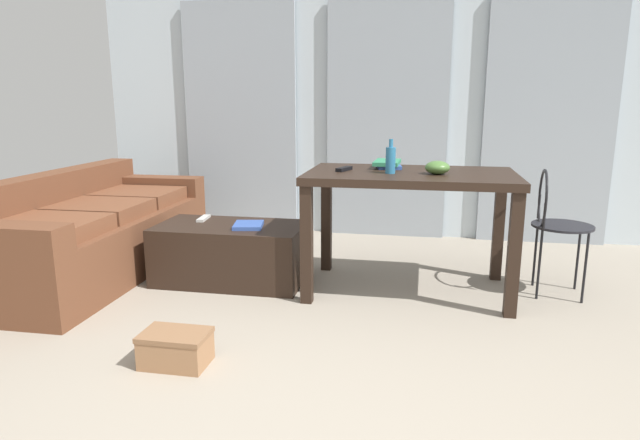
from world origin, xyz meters
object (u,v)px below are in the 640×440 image
at_px(craft_table, 410,189).
at_px(magazine, 248,225).
at_px(bowl, 437,168).
at_px(wire_chair, 553,216).
at_px(book_stack, 388,164).
at_px(shoebox, 176,348).
at_px(couch, 90,233).
at_px(tv_remote_primary, 204,218).
at_px(tv_remote_on_table, 344,169).
at_px(coffee_table, 231,253).
at_px(bottle_near, 391,160).

height_order(craft_table, magazine, craft_table).
xyz_separation_m(craft_table, bowl, (0.16, -0.07, 0.15)).
distance_m(wire_chair, book_stack, 1.10).
bearing_deg(shoebox, couch, 135.41).
distance_m(tv_remote_primary, shoebox, 1.43).
relative_size(craft_table, bowl, 8.67).
bearing_deg(tv_remote_primary, bowl, -10.80).
distance_m(wire_chair, tv_remote_on_table, 1.35).
bearing_deg(tv_remote_on_table, bowl, 13.03).
xyz_separation_m(coffee_table, book_stack, (1.04, 0.24, 0.61)).
distance_m(wire_chair, magazine, 1.96).
relative_size(wire_chair, tv_remote_primary, 4.37).
distance_m(craft_table, tv_remote_on_table, 0.44).
bearing_deg(book_stack, craft_table, -50.88).
xyz_separation_m(coffee_table, bottle_near, (1.08, -0.05, 0.67)).
xyz_separation_m(craft_table, book_stack, (-0.16, 0.20, 0.14)).
bearing_deg(tv_remote_on_table, coffee_table, -159.65).
distance_m(couch, tv_remote_on_table, 1.91).
bearing_deg(coffee_table, bottle_near, -2.47).
xyz_separation_m(couch, craft_table, (2.27, 0.04, 0.38)).
distance_m(couch, magazine, 1.22).
bearing_deg(bottle_near, couch, 178.84).
height_order(bottle_near, book_stack, bottle_near).
bearing_deg(tv_remote_primary, magazine, -27.91).
xyz_separation_m(craft_table, shoebox, (-1.04, -1.25, -0.59)).
height_order(wire_chair, shoebox, wire_chair).
relative_size(coffee_table, tv_remote_on_table, 6.33).
height_order(coffee_table, shoebox, coffee_table).
bearing_deg(couch, bowl, -0.65).
xyz_separation_m(bottle_near, magazine, (-0.93, 0.01, -0.46)).
xyz_separation_m(couch, tv_remote_primary, (0.82, 0.13, 0.12)).
bearing_deg(wire_chair, couch, -177.19).
height_order(bowl, magazine, bowl).
xyz_separation_m(bottle_near, bowl, (0.29, 0.02, -0.04)).
bearing_deg(bottle_near, magazine, 179.45).
xyz_separation_m(coffee_table, tv_remote_primary, (-0.24, 0.12, 0.21)).
xyz_separation_m(coffee_table, wire_chair, (2.09, 0.15, 0.31)).
xyz_separation_m(bowl, tv_remote_primary, (-1.60, 0.15, -0.42)).
height_order(couch, coffee_table, couch).
relative_size(craft_table, shoebox, 4.13).
bearing_deg(wire_chair, book_stack, 175.39).
distance_m(bowl, book_stack, 0.42).
relative_size(coffee_table, book_stack, 3.34).
bearing_deg(bottle_near, tv_remote_on_table, 166.54).
relative_size(craft_table, tv_remote_primary, 7.05).
relative_size(couch, bowl, 13.76).
height_order(couch, tv_remote_on_table, tv_remote_on_table).
bearing_deg(bowl, book_stack, 140.10).
bearing_deg(magazine, coffee_table, 154.33).
bearing_deg(bottle_near, book_stack, 97.02).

